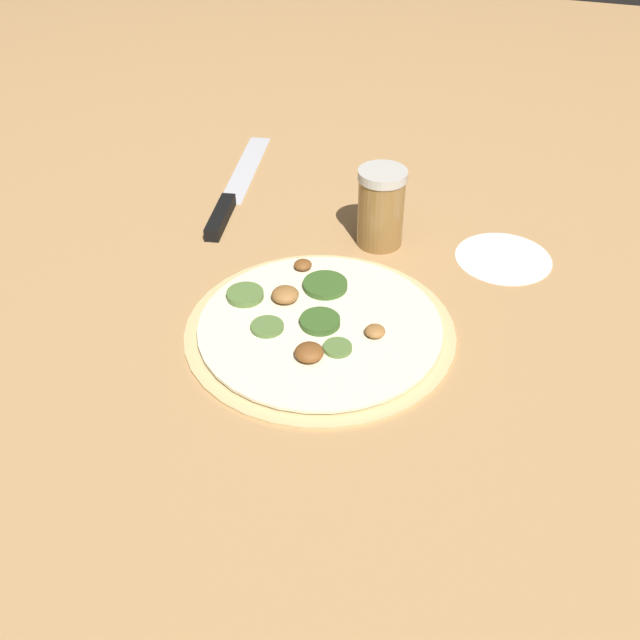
# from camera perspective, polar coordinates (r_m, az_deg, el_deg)

# --- Properties ---
(ground_plane) EXTENTS (3.00, 3.00, 0.00)m
(ground_plane) POSITION_cam_1_polar(r_m,az_deg,el_deg) (0.87, 0.00, -0.87)
(ground_plane) COLOR tan
(pizza) EXTENTS (0.31, 0.31, 0.03)m
(pizza) POSITION_cam_1_polar(r_m,az_deg,el_deg) (0.86, -0.13, -0.45)
(pizza) COLOR #D6B77A
(pizza) RESTS_ON ground_plane
(knife) EXTENTS (0.33, 0.08, 0.02)m
(knife) POSITION_cam_1_polar(r_m,az_deg,el_deg) (1.12, -6.89, 9.13)
(knife) COLOR silver
(knife) RESTS_ON ground_plane
(spice_jar) EXTENTS (0.06, 0.06, 0.11)m
(spice_jar) POSITION_cam_1_polar(r_m,az_deg,el_deg) (1.00, 4.66, 8.55)
(spice_jar) COLOR olive
(spice_jar) RESTS_ON ground_plane
(flour_patch) EXTENTS (0.13, 0.13, 0.00)m
(flour_patch) POSITION_cam_1_polar(r_m,az_deg,el_deg) (1.02, 13.79, 4.61)
(flour_patch) COLOR white
(flour_patch) RESTS_ON ground_plane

